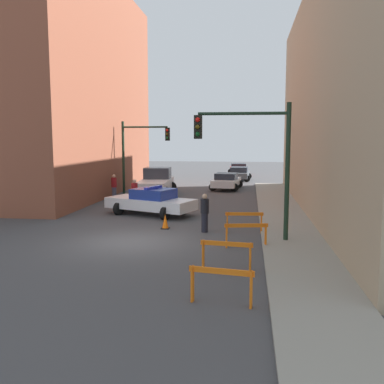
# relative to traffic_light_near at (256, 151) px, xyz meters

# --- Properties ---
(ground_plane) EXTENTS (120.00, 120.00, 0.00)m
(ground_plane) POSITION_rel_traffic_light_near_xyz_m (-4.73, -0.67, -3.53)
(ground_plane) COLOR #424244
(sidewalk_right) EXTENTS (2.40, 44.00, 0.12)m
(sidewalk_right) POSITION_rel_traffic_light_near_xyz_m (1.47, -0.67, -3.47)
(sidewalk_right) COLOR gray
(sidewalk_right) RESTS_ON ground_plane
(building_corner_left) EXTENTS (14.00, 20.00, 15.03)m
(building_corner_left) POSITION_rel_traffic_light_near_xyz_m (-16.73, 13.33, 3.99)
(building_corner_left) COLOR brown
(building_corner_left) RESTS_ON ground_plane
(traffic_light_near) EXTENTS (3.64, 0.35, 5.20)m
(traffic_light_near) POSITION_rel_traffic_light_near_xyz_m (0.00, 0.00, 0.00)
(traffic_light_near) COLOR black
(traffic_light_near) RESTS_ON sidewalk_right
(traffic_light_far) EXTENTS (3.44, 0.35, 5.20)m
(traffic_light_far) POSITION_rel_traffic_light_near_xyz_m (-8.03, 13.00, -0.13)
(traffic_light_far) COLOR black
(traffic_light_far) RESTS_ON ground_plane
(police_car) EXTENTS (5.05, 3.46, 1.52)m
(police_car) POSITION_rel_traffic_light_near_xyz_m (-5.33, 5.26, -2.81)
(police_car) COLOR white
(police_car) RESTS_ON ground_plane
(white_truck) EXTENTS (2.87, 5.52, 1.90)m
(white_truck) POSITION_rel_traffic_light_near_xyz_m (-6.87, 13.37, -2.62)
(white_truck) COLOR silver
(white_truck) RESTS_ON ground_plane
(parked_car_near) EXTENTS (2.56, 4.46, 1.31)m
(parked_car_near) POSITION_rel_traffic_light_near_xyz_m (-2.05, 17.29, -2.86)
(parked_car_near) COLOR silver
(parked_car_near) RESTS_ON ground_plane
(parked_car_mid) EXTENTS (2.43, 4.39, 1.31)m
(parked_car_mid) POSITION_rel_traffic_light_near_xyz_m (-1.23, 24.84, -2.86)
(parked_car_mid) COLOR #474C51
(parked_car_mid) RESTS_ON ground_plane
(parked_car_far) EXTENTS (2.44, 4.40, 1.31)m
(parked_car_far) POSITION_rel_traffic_light_near_xyz_m (-1.46, 31.01, -2.86)
(parked_car_far) COLOR maroon
(parked_car_far) RESTS_ON ground_plane
(pedestrian_crossing) EXTENTS (0.47, 0.47, 1.66)m
(pedestrian_crossing) POSITION_rel_traffic_light_near_xyz_m (-6.81, 7.41, -2.67)
(pedestrian_crossing) COLOR black
(pedestrian_crossing) RESTS_ON ground_plane
(pedestrian_corner) EXTENTS (0.50, 0.50, 1.66)m
(pedestrian_corner) POSITION_rel_traffic_light_near_xyz_m (-9.07, 10.58, -2.67)
(pedestrian_corner) COLOR #474C66
(pedestrian_corner) RESTS_ON ground_plane
(pedestrian_sidewalk) EXTENTS (0.41, 0.41, 1.66)m
(pedestrian_sidewalk) POSITION_rel_traffic_light_near_xyz_m (-2.11, 1.46, -2.67)
(pedestrian_sidewalk) COLOR black
(pedestrian_sidewalk) RESTS_ON ground_plane
(barrier_front) EXTENTS (1.59, 0.39, 0.90)m
(barrier_front) POSITION_rel_traffic_light_near_xyz_m (-0.88, -6.53, -2.91)
(barrier_front) COLOR orange
(barrier_front) RESTS_ON ground_plane
(barrier_mid) EXTENTS (1.59, 0.34, 0.90)m
(barrier_mid) POSITION_rel_traffic_light_near_xyz_m (-0.90, -3.82, -2.91)
(barrier_mid) COLOR orange
(barrier_mid) RESTS_ON ground_plane
(barrier_back) EXTENTS (1.59, 0.41, 0.90)m
(barrier_back) POSITION_rel_traffic_light_near_xyz_m (-0.33, -0.96, -2.91)
(barrier_back) COLOR orange
(barrier_back) RESTS_ON ground_plane
(barrier_corner) EXTENTS (1.60, 0.30, 0.90)m
(barrier_corner) POSITION_rel_traffic_light_near_xyz_m (-0.43, 1.47, -2.91)
(barrier_corner) COLOR orange
(barrier_corner) RESTS_ON ground_plane
(traffic_cone) EXTENTS (0.36, 0.36, 0.66)m
(traffic_cone) POSITION_rel_traffic_light_near_xyz_m (-3.92, 1.93, -3.21)
(traffic_cone) COLOR black
(traffic_cone) RESTS_ON ground_plane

